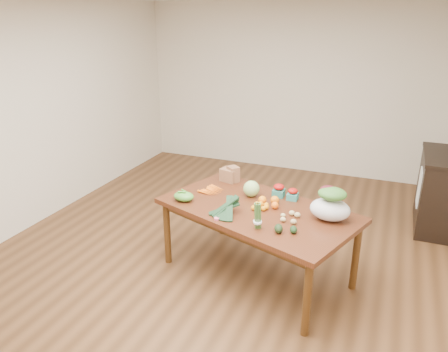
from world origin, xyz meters
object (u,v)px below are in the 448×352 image
at_px(cabinet, 441,191).
at_px(cabbage, 251,189).
at_px(paper_bag, 229,174).
at_px(dining_table, 257,242).
at_px(kale_bunch, 224,208).
at_px(asparagus_bundle, 258,216).
at_px(mandarin_cluster, 260,205).
at_px(salad_bag, 330,205).

xyz_separation_m(cabinet, cabbage, (-1.91, -1.62, 0.36)).
height_order(paper_bag, cabbage, paper_bag).
xyz_separation_m(dining_table, kale_bunch, (-0.24, -0.29, 0.45)).
distance_m(paper_bag, cabbage, 0.48).
distance_m(dining_table, cabinet, 2.57).
relative_size(kale_bunch, asparagus_bundle, 1.60).
height_order(mandarin_cluster, kale_bunch, kale_bunch).
relative_size(cabinet, mandarin_cluster, 5.67).
bearing_deg(salad_bag, dining_table, -179.57).
relative_size(cabinet, asparagus_bundle, 4.08).
distance_m(cabinet, salad_bag, 2.20).
bearing_deg(paper_bag, kale_bunch, -71.84).
bearing_deg(salad_bag, paper_bag, 155.14).
relative_size(cabbage, mandarin_cluster, 0.93).
xyz_separation_m(dining_table, asparagus_bundle, (0.13, -0.41, 0.50)).
xyz_separation_m(paper_bag, asparagus_bundle, (0.64, -0.97, 0.04)).
distance_m(cabbage, asparagus_bundle, 0.72).
distance_m(cabbage, mandarin_cluster, 0.31).
distance_m(kale_bunch, asparagus_bundle, 0.39).
bearing_deg(salad_bag, asparagus_bundle, -143.23).
distance_m(dining_table, mandarin_cluster, 0.42).
relative_size(mandarin_cluster, salad_bag, 0.49).
bearing_deg(kale_bunch, mandarin_cluster, 66.79).
height_order(mandarin_cluster, asparagus_bundle, asparagus_bundle).
bearing_deg(mandarin_cluster, cabinet, 47.36).
xyz_separation_m(dining_table, mandarin_cluster, (0.03, -0.01, 0.42)).
distance_m(cabinet, kale_bunch, 2.97).
relative_size(cabbage, asparagus_bundle, 0.67).
bearing_deg(cabinet, kale_bunch, -132.67).
distance_m(dining_table, asparagus_bundle, 0.66).
relative_size(asparagus_bundle, salad_bag, 0.68).
xyz_separation_m(cabbage, asparagus_bundle, (0.28, -0.66, 0.04)).
height_order(asparagus_bundle, salad_bag, salad_bag).
xyz_separation_m(paper_bag, cabbage, (0.37, -0.31, -0.00)).
xyz_separation_m(dining_table, salad_bag, (0.68, 0.01, 0.52)).
xyz_separation_m(kale_bunch, asparagus_bundle, (0.36, -0.12, 0.05)).
distance_m(cabbage, kale_bunch, 0.55).
bearing_deg(salad_bag, cabbage, 163.70).
bearing_deg(asparagus_bundle, salad_bag, 56.44).
relative_size(paper_bag, salad_bag, 0.68).
bearing_deg(paper_bag, mandarin_cluster, -46.15).
height_order(dining_table, kale_bunch, kale_bunch).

